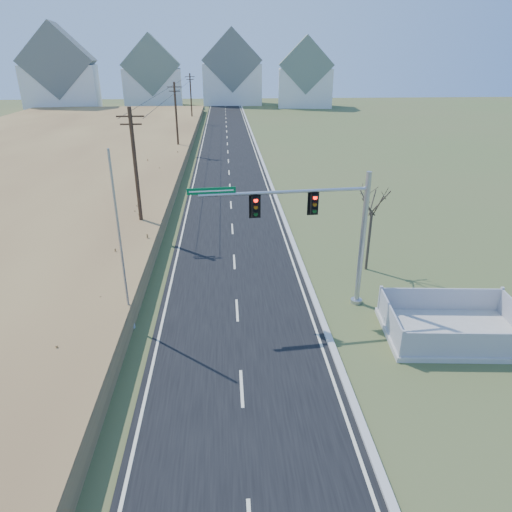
{
  "coord_description": "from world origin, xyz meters",
  "views": [
    {
      "loc": [
        -0.4,
        -16.29,
        12.05
      ],
      "look_at": [
        0.92,
        3.25,
        3.4
      ],
      "focal_mm": 32.0,
      "sensor_mm": 36.0,
      "label": 1
    }
  ],
  "objects_px": {
    "fence_enclosure": "(453,330)",
    "open_sign": "(389,322)",
    "traffic_signal_mast": "(328,228)",
    "bare_tree": "(373,200)",
    "flagpole": "(123,263)"
  },
  "relations": [
    {
      "from": "bare_tree",
      "to": "open_sign",
      "type": "bearing_deg",
      "value": -97.13
    },
    {
      "from": "open_sign",
      "to": "traffic_signal_mast",
      "type": "bearing_deg",
      "value": 158.48
    },
    {
      "from": "fence_enclosure",
      "to": "open_sign",
      "type": "distance_m",
      "value": 2.9
    },
    {
      "from": "fence_enclosure",
      "to": "flagpole",
      "type": "height_order",
      "value": "flagpole"
    },
    {
      "from": "traffic_signal_mast",
      "to": "flagpole",
      "type": "xyz_separation_m",
      "value": [
        -9.64,
        -1.52,
        -0.92
      ]
    },
    {
      "from": "open_sign",
      "to": "flagpole",
      "type": "relative_size",
      "value": 0.07
    },
    {
      "from": "fence_enclosure",
      "to": "open_sign",
      "type": "height_order",
      "value": "fence_enclosure"
    },
    {
      "from": "bare_tree",
      "to": "traffic_signal_mast",
      "type": "bearing_deg",
      "value": -130.23
    },
    {
      "from": "fence_enclosure",
      "to": "flagpole",
      "type": "relative_size",
      "value": 0.77
    },
    {
      "from": "traffic_signal_mast",
      "to": "open_sign",
      "type": "xyz_separation_m",
      "value": [
        2.74,
        -2.3,
        -4.03
      ]
    },
    {
      "from": "open_sign",
      "to": "fence_enclosure",
      "type": "bearing_deg",
      "value": 0.32
    },
    {
      "from": "traffic_signal_mast",
      "to": "open_sign",
      "type": "distance_m",
      "value": 5.39
    },
    {
      "from": "open_sign",
      "to": "bare_tree",
      "type": "distance_m",
      "value": 7.74
    },
    {
      "from": "fence_enclosure",
      "to": "traffic_signal_mast",
      "type": "bearing_deg",
      "value": 154.71
    },
    {
      "from": "fence_enclosure",
      "to": "flagpole",
      "type": "distance_m",
      "value": 15.55
    }
  ]
}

